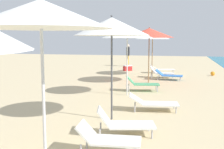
# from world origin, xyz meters

# --- Properties ---
(umbrella_third) EXTENTS (2.22, 2.22, 2.85)m
(umbrella_third) POSITION_xyz_m (0.15, 6.44, 2.56)
(umbrella_third) COLOR silver
(umbrella_third) RESTS_ON ground
(lounger_third_shoreside) EXTENTS (1.24, 0.68, 0.60)m
(lounger_third_shoreside) POSITION_xyz_m (0.96, 7.36, 0.32)
(lounger_third_shoreside) COLOR white
(lounger_third_shoreside) RESTS_ON ground
(umbrella_fourth) EXTENTS (2.01, 2.01, 2.81)m
(umbrella_fourth) POSITION_xyz_m (0.46, 9.66, 2.51)
(umbrella_fourth) COLOR #4C4C51
(umbrella_fourth) RESTS_ON ground
(lounger_fourth_shoreside) EXTENTS (1.57, 0.81, 0.51)m
(lounger_fourth_shoreside) POSITION_xyz_m (1.46, 10.87, 0.26)
(lounger_fourth_shoreside) COLOR white
(lounger_fourth_shoreside) RESTS_ON ground
(lounger_fourth_inland) EXTENTS (1.42, 0.91, 0.62)m
(lounger_fourth_inland) POSITION_xyz_m (1.03, 8.53, 0.28)
(lounger_fourth_inland) COLOR white
(lounger_fourth_inland) RESTS_ON ground
(umbrella_fifth) EXTENTS (2.01, 2.01, 2.69)m
(umbrella_fifth) POSITION_xyz_m (0.23, 13.05, 2.42)
(umbrella_fifth) COLOR silver
(umbrella_fifth) RESTS_ON ground
(lounger_fifth_shoreside) EXTENTS (1.48, 0.82, 0.66)m
(lounger_fifth_shoreside) POSITION_xyz_m (0.67, 14.03, 0.34)
(lounger_fifth_shoreside) COLOR #4CA572
(lounger_fifth_shoreside) RESTS_ON ground
(umbrella_sixth) EXTENTS (2.44, 2.44, 2.79)m
(umbrella_sixth) POSITION_xyz_m (0.67, 16.46, 2.49)
(umbrella_sixth) COLOR olive
(umbrella_sixth) RESTS_ON ground
(lounger_sixth_shoreside) EXTENTS (1.47, 0.72, 0.55)m
(lounger_sixth_shoreside) POSITION_xyz_m (1.61, 17.65, 0.28)
(lounger_sixth_shoreside) COLOR blue
(lounger_sixth_shoreside) RESTS_ON ground
(umbrella_farthest) EXTENTS (2.12, 2.12, 2.63)m
(umbrella_farthest) POSITION_xyz_m (0.53, 19.50, 2.38)
(umbrella_farthest) COLOR olive
(umbrella_farthest) RESTS_ON ground
(lounger_farthest_shoreside) EXTENTS (1.66, 0.85, 0.53)m
(lounger_farthest_shoreside) POSITION_xyz_m (1.07, 20.67, 0.28)
(lounger_farthest_shoreside) COLOR white
(lounger_farthest_shoreside) RESTS_ON ground
(lounger_farthest_inland) EXTENTS (1.37, 0.64, 0.64)m
(lounger_farthest_inland) POSITION_xyz_m (1.17, 18.41, 0.31)
(lounger_farthest_inland) COLOR white
(lounger_farthest_inland) RESTS_ON ground
(person_walking_far) EXTENTS (0.24, 0.36, 1.78)m
(person_walking_far) POSITION_xyz_m (-1.96, 24.70, 1.09)
(person_walking_far) COLOR orange
(person_walking_far) RESTS_ON ground
(beach_ball) EXTENTS (0.26, 0.26, 0.26)m
(beach_ball) POSITION_xyz_m (4.12, 20.10, 0.13)
(beach_ball) COLOR orange
(beach_ball) RESTS_ON ground
(cooler_box) EXTENTS (0.65, 0.62, 0.39)m
(cooler_box) POSITION_xyz_m (-1.37, 21.48, 0.19)
(cooler_box) COLOR red
(cooler_box) RESTS_ON ground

